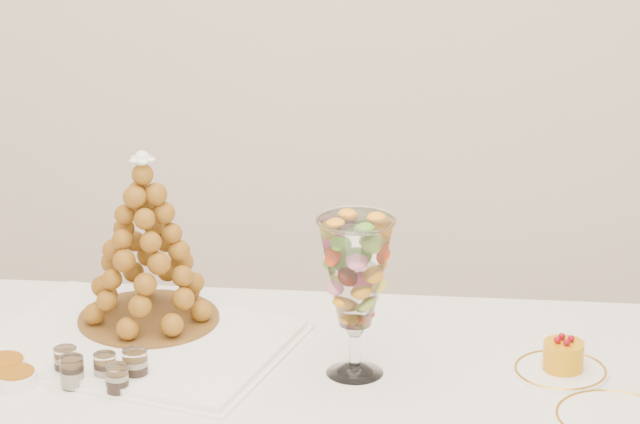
# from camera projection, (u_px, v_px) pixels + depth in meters

# --- Properties ---
(lace_tray) EXTENTS (0.71, 0.61, 0.02)m
(lace_tray) POSITION_uv_depth(u_px,v_px,m) (138.00, 343.00, 3.29)
(lace_tray) COLOR white
(lace_tray) RESTS_ON buffet_table
(macaron_vase) EXTENTS (0.16, 0.16, 0.34)m
(macaron_vase) POSITION_uv_depth(u_px,v_px,m) (356.00, 275.00, 3.10)
(macaron_vase) COLOR white
(macaron_vase) RESTS_ON buffet_table
(cake_plate) EXTENTS (0.20, 0.20, 0.01)m
(cake_plate) POSITION_uv_depth(u_px,v_px,m) (560.00, 372.00, 3.17)
(cake_plate) COLOR white
(cake_plate) RESTS_ON buffet_table
(spare_plate) EXTENTS (0.23, 0.23, 0.01)m
(spare_plate) POSITION_uv_depth(u_px,v_px,m) (612.00, 418.00, 2.97)
(spare_plate) COLOR white
(spare_plate) RESTS_ON buffet_table
(verrine_a) EXTENTS (0.05, 0.05, 0.07)m
(verrine_a) POSITION_uv_depth(u_px,v_px,m) (66.00, 363.00, 3.14)
(verrine_a) COLOR white
(verrine_a) RESTS_ON buffet_table
(verrine_b) EXTENTS (0.06, 0.06, 0.06)m
(verrine_b) POSITION_uv_depth(u_px,v_px,m) (105.00, 368.00, 3.12)
(verrine_b) COLOR white
(verrine_b) RESTS_ON buffet_table
(verrine_c) EXTENTS (0.06, 0.06, 0.07)m
(verrine_c) POSITION_uv_depth(u_px,v_px,m) (135.00, 366.00, 3.12)
(verrine_c) COLOR white
(verrine_c) RESTS_ON buffet_table
(verrine_d) EXTENTS (0.05, 0.05, 0.07)m
(verrine_d) POSITION_uv_depth(u_px,v_px,m) (72.00, 372.00, 3.10)
(verrine_d) COLOR white
(verrine_d) RESTS_ON buffet_table
(verrine_e) EXTENTS (0.05, 0.05, 0.06)m
(verrine_e) POSITION_uv_depth(u_px,v_px,m) (117.00, 380.00, 3.07)
(verrine_e) COLOR white
(verrine_e) RESTS_ON buffet_table
(ramekin_back) EXTENTS (0.09, 0.09, 0.03)m
(ramekin_back) POSITION_uv_depth(u_px,v_px,m) (4.00, 366.00, 3.17)
(ramekin_back) COLOR white
(ramekin_back) RESTS_ON buffet_table
(ramekin_front) EXTENTS (0.09, 0.09, 0.03)m
(ramekin_front) POSITION_uv_depth(u_px,v_px,m) (15.00, 379.00, 3.12)
(ramekin_front) COLOR white
(ramekin_front) RESTS_ON buffet_table
(croquembouche) EXTENTS (0.32, 0.32, 0.39)m
(croquembouche) POSITION_uv_depth(u_px,v_px,m) (145.00, 240.00, 3.31)
(croquembouche) COLOR brown
(croquembouche) RESTS_ON lace_tray
(mousse_cake) EXTENTS (0.09, 0.09, 0.08)m
(mousse_cake) POSITION_uv_depth(u_px,v_px,m) (563.00, 355.00, 3.16)
(mousse_cake) COLOR orange
(mousse_cake) RESTS_ON cake_plate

